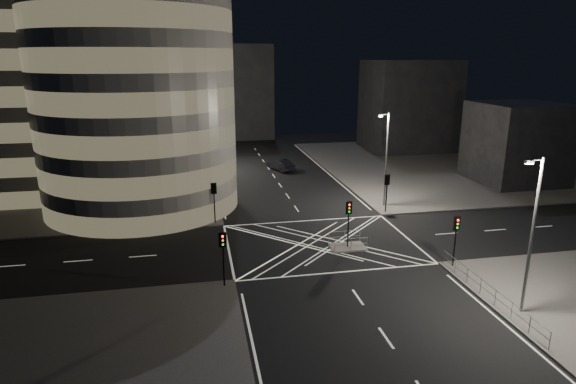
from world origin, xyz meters
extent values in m
plane|color=black|center=(0.00, 0.00, 0.00)|extent=(120.00, 120.00, 0.00)
cube|color=#494644|center=(-29.00, 27.00, 0.07)|extent=(42.00, 42.00, 0.15)
cube|color=#494644|center=(29.00, 27.00, 0.07)|extent=(42.00, 42.00, 0.15)
cube|color=slate|center=(2.00, -1.50, 0.07)|extent=(3.00, 2.00, 0.15)
cylinder|color=gray|center=(-16.00, 14.00, 12.65)|extent=(20.00, 20.00, 25.00)
cube|color=gray|center=(-26.00, 24.00, 12.65)|extent=(20.00, 18.00, 25.00)
cube|color=gray|center=(-22.00, 42.00, 11.15)|extent=(24.00, 16.00, 22.00)
cube|color=black|center=(26.00, 40.00, 7.65)|extent=(14.00, 12.00, 15.00)
cube|color=black|center=(30.00, 16.00, 5.15)|extent=(10.00, 10.00, 10.00)
cube|color=black|center=(-4.00, 58.00, 9.00)|extent=(18.00, 8.00, 18.00)
cylinder|color=black|center=(-10.50, 9.00, 1.62)|extent=(0.32, 0.32, 2.94)
ellipsoid|color=black|center=(-10.50, 9.00, 4.22)|extent=(4.12, 4.12, 4.74)
cylinder|color=black|center=(-10.50, 15.00, 1.87)|extent=(0.32, 0.32, 3.43)
ellipsoid|color=black|center=(-10.50, 15.00, 4.79)|extent=(4.40, 4.40, 5.07)
cylinder|color=black|center=(-10.50, 21.00, 2.05)|extent=(0.32, 0.32, 3.79)
ellipsoid|color=black|center=(-10.50, 21.00, 4.98)|extent=(3.78, 3.78, 4.34)
cylinder|color=black|center=(-10.50, 27.00, 2.05)|extent=(0.32, 0.32, 3.79)
ellipsoid|color=black|center=(-10.50, 27.00, 5.37)|extent=(5.19, 5.19, 5.97)
cylinder|color=black|center=(-10.50, 33.00, 1.76)|extent=(0.32, 0.32, 3.22)
ellipsoid|color=black|center=(-10.50, 33.00, 4.33)|extent=(3.50, 3.50, 4.02)
cylinder|color=black|center=(-8.80, 6.80, 1.65)|extent=(0.12, 0.12, 3.00)
cube|color=black|center=(-8.80, 6.80, 3.60)|extent=(0.28, 0.22, 0.90)
cube|color=black|center=(-8.80, 6.80, 3.60)|extent=(0.55, 0.04, 1.10)
cylinder|color=black|center=(-8.80, -6.80, 1.65)|extent=(0.12, 0.12, 3.00)
cube|color=black|center=(-8.80, -6.80, 3.60)|extent=(0.28, 0.22, 0.90)
cube|color=black|center=(-8.80, -6.80, 3.60)|extent=(0.55, 0.04, 1.10)
cylinder|color=black|center=(8.80, 6.80, 1.65)|extent=(0.12, 0.12, 3.00)
cube|color=black|center=(8.80, 6.80, 3.60)|extent=(0.28, 0.22, 0.90)
cube|color=black|center=(8.80, 6.80, 3.60)|extent=(0.55, 0.04, 1.10)
cylinder|color=black|center=(8.80, -6.80, 1.65)|extent=(0.12, 0.12, 3.00)
cube|color=black|center=(8.80, -6.80, 3.60)|extent=(0.28, 0.22, 0.90)
cube|color=black|center=(8.80, -6.80, 3.60)|extent=(0.55, 0.04, 1.10)
cylinder|color=black|center=(2.00, -1.50, 1.65)|extent=(0.12, 0.12, 3.00)
cube|color=black|center=(2.00, -1.50, 3.60)|extent=(0.28, 0.22, 0.90)
cube|color=black|center=(2.00, -1.50, 3.60)|extent=(0.55, 0.04, 1.10)
cylinder|color=slate|center=(-9.50, 12.00, 5.15)|extent=(0.20, 0.20, 10.00)
cylinder|color=slate|center=(-9.05, 12.00, 10.00)|extent=(0.90, 0.10, 0.10)
cube|color=slate|center=(-8.60, 12.00, 9.90)|extent=(0.50, 0.25, 0.18)
cube|color=white|center=(-8.60, 12.00, 9.79)|extent=(0.42, 0.20, 0.05)
cylinder|color=slate|center=(-9.50, 30.00, 5.15)|extent=(0.20, 0.20, 10.00)
cylinder|color=slate|center=(-9.05, 30.00, 10.00)|extent=(0.90, 0.10, 0.10)
cube|color=slate|center=(-8.60, 30.00, 9.90)|extent=(0.50, 0.25, 0.18)
cube|color=white|center=(-8.60, 30.00, 9.79)|extent=(0.42, 0.20, 0.05)
cylinder|color=slate|center=(9.50, 9.00, 5.15)|extent=(0.20, 0.20, 10.00)
cylinder|color=slate|center=(9.05, 9.00, 10.00)|extent=(0.90, 0.10, 0.10)
cube|color=slate|center=(8.60, 9.00, 9.90)|extent=(0.50, 0.25, 0.18)
cube|color=white|center=(8.60, 9.00, 9.79)|extent=(0.42, 0.20, 0.05)
cylinder|color=slate|center=(9.50, -14.00, 5.15)|extent=(0.20, 0.20, 10.00)
cylinder|color=slate|center=(9.05, -14.00, 10.00)|extent=(0.90, 0.10, 0.10)
cube|color=slate|center=(8.60, -14.00, 9.90)|extent=(0.50, 0.25, 0.18)
cube|color=white|center=(8.60, -14.00, 9.79)|extent=(0.42, 0.20, 0.05)
cube|color=slate|center=(8.30, -12.15, 0.70)|extent=(0.06, 11.70, 1.10)
cube|color=slate|center=(2.00, -2.40, 0.70)|extent=(2.80, 0.06, 1.10)
cube|color=slate|center=(2.00, -0.60, 0.70)|extent=(2.80, 0.06, 1.10)
imported|color=black|center=(1.50, 28.02, 0.81)|extent=(3.57, 5.16, 1.61)
camera|label=1|loc=(-10.30, -38.01, 15.78)|focal=30.00mm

